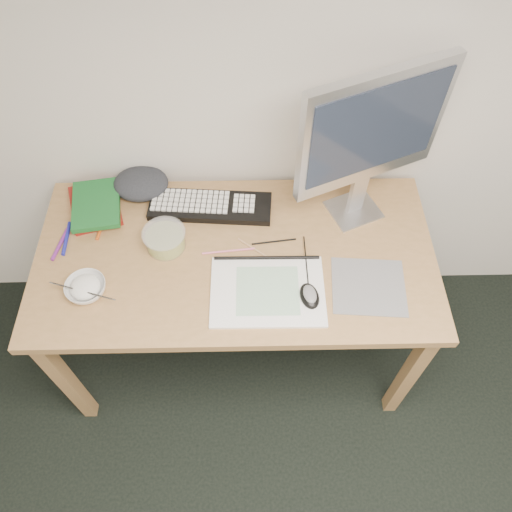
{
  "coord_description": "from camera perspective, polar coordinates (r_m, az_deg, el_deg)",
  "views": [
    {
      "loc": [
        -0.11,
        0.43,
        2.18
      ],
      "look_at": [
        -0.1,
        1.36,
        0.83
      ],
      "focal_mm": 35.0,
      "sensor_mm": 36.0,
      "label": 1
    }
  ],
  "objects": [
    {
      "name": "desk",
      "position": [
        1.81,
        -2.31,
        -1.27
      ],
      "size": [
        1.4,
        0.7,
        0.75
      ],
      "color": "#AE8150",
      "rests_on": "ground"
    },
    {
      "name": "mousepad",
      "position": [
        1.71,
        12.74,
        -3.42
      ],
      "size": [
        0.26,
        0.24,
        0.0
      ],
      "primitive_type": "cube",
      "rotation": [
        0.0,
        0.0,
        -0.08
      ],
      "color": "gray",
      "rests_on": "desk"
    },
    {
      "name": "sketchpad",
      "position": [
        1.65,
        1.33,
        -4.06
      ],
      "size": [
        0.38,
        0.27,
        0.01
      ],
      "primitive_type": "cube",
      "rotation": [
        0.0,
        0.0,
        -0.01
      ],
      "color": "white",
      "rests_on": "desk"
    },
    {
      "name": "keyboard",
      "position": [
        1.87,
        -5.24,
        5.66
      ],
      "size": [
        0.46,
        0.18,
        0.03
      ],
      "primitive_type": "cube",
      "rotation": [
        0.0,
        0.0,
        -0.08
      ],
      "color": "black",
      "rests_on": "desk"
    },
    {
      "name": "monitor",
      "position": [
        1.64,
        13.15,
        13.49
      ],
      "size": [
        0.48,
        0.23,
        0.59
      ],
      "rotation": [
        0.0,
        0.0,
        0.4
      ],
      "color": "silver",
      "rests_on": "desk"
    },
    {
      "name": "mouse",
      "position": [
        1.63,
        6.17,
        -4.37
      ],
      "size": [
        0.08,
        0.11,
        0.03
      ],
      "primitive_type": "ellipsoid",
      "rotation": [
        0.0,
        0.0,
        0.19
      ],
      "color": "black",
      "rests_on": "sketchpad"
    },
    {
      "name": "rice_bowl",
      "position": [
        1.73,
        -18.84,
        -3.52
      ],
      "size": [
        0.16,
        0.16,
        0.04
      ],
      "primitive_type": "imported",
      "rotation": [
        0.0,
        0.0,
        -0.2
      ],
      "color": "white",
      "rests_on": "desk"
    },
    {
      "name": "chopsticks",
      "position": [
        1.7,
        -19.23,
        -3.81
      ],
      "size": [
        0.22,
        0.08,
        0.02
      ],
      "primitive_type": "cylinder",
      "rotation": [
        0.0,
        1.57,
        -0.3
      ],
      "color": "silver",
      "rests_on": "rice_bowl"
    },
    {
      "name": "fruit_tub",
      "position": [
        1.76,
        -10.36,
        1.91
      ],
      "size": [
        0.17,
        0.17,
        0.07
      ],
      "primitive_type": "cylinder",
      "rotation": [
        0.0,
        0.0,
        -0.17
      ],
      "color": "#E1BD4F",
      "rests_on": "desk"
    },
    {
      "name": "book_red",
      "position": [
        1.96,
        -17.89,
        5.48
      ],
      "size": [
        0.23,
        0.27,
        0.02
      ],
      "primitive_type": "cube",
      "rotation": [
        0.0,
        0.0,
        0.29
      ],
      "color": "maroon",
      "rests_on": "desk"
    },
    {
      "name": "book_green",
      "position": [
        1.93,
        -17.8,
        5.64
      ],
      "size": [
        0.2,
        0.26,
        0.02
      ],
      "primitive_type": "cube",
      "rotation": [
        0.0,
        0.0,
        0.15
      ],
      "color": "#186127",
      "rests_on": "book_red"
    },
    {
      "name": "cloth_lump",
      "position": [
        1.95,
        -13.02,
        8.07
      ],
      "size": [
        0.19,
        0.17,
        0.07
      ],
      "primitive_type": "ellipsoid",
      "rotation": [
        0.0,
        0.0,
        0.16
      ],
      "color": "#24252B",
      "rests_on": "desk"
    },
    {
      "name": "pencil_pink",
      "position": [
        1.75,
        -3.16,
        0.58
      ],
      "size": [
        0.19,
        0.03,
        0.01
      ],
      "primitive_type": "cylinder",
      "rotation": [
        0.0,
        1.57,
        0.1
      ],
      "color": "pink",
      "rests_on": "desk"
    },
    {
      "name": "pencil_tan",
      "position": [
        1.75,
        0.06,
        0.64
      ],
      "size": [
        0.13,
        0.11,
        0.01
      ],
      "primitive_type": "cylinder",
      "rotation": [
        0.0,
        1.57,
        -0.68
      ],
      "color": "tan",
      "rests_on": "desk"
    },
    {
      "name": "pencil_black",
      "position": [
        1.77,
        2.06,
        1.66
      ],
      "size": [
        0.16,
        0.03,
        0.01
      ],
      "primitive_type": "cylinder",
      "rotation": [
        0.0,
        1.57,
        0.12
      ],
      "color": "black",
      "rests_on": "desk"
    },
    {
      "name": "marker_blue",
      "position": [
        1.9,
        -20.84,
        1.89
      ],
      "size": [
        0.02,
        0.14,
        0.01
      ],
      "primitive_type": "cylinder",
      "rotation": [
        0.0,
        1.57,
        1.6
      ],
      "color": "#1C2099",
      "rests_on": "desk"
    },
    {
      "name": "marker_orange",
      "position": [
        1.89,
        -17.23,
        3.32
      ],
      "size": [
        0.02,
        0.12,
        0.01
      ],
      "primitive_type": "cylinder",
      "rotation": [
        0.0,
        1.57,
        1.46
      ],
      "color": "#DD581A",
      "rests_on": "desk"
    },
    {
      "name": "marker_purple",
      "position": [
        1.89,
        -21.49,
        1.28
      ],
      "size": [
        0.04,
        0.14,
        0.01
      ],
      "primitive_type": "cylinder",
      "rotation": [
        0.0,
        1.57,
        1.37
      ],
      "color": "#732383",
      "rests_on": "desk"
    }
  ]
}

